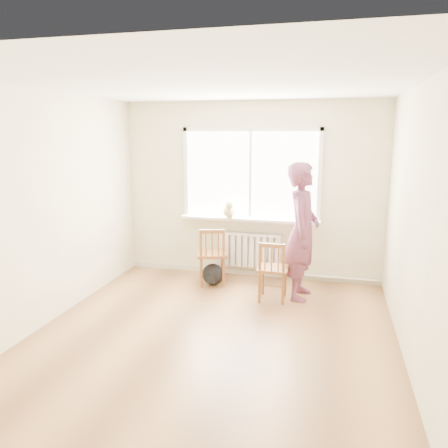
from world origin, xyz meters
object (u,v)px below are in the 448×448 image
Objects in this scene: backpack at (213,274)px; chair_left at (212,256)px; person at (302,231)px; chair_right at (272,271)px; cat at (230,210)px.

chair_left is at bearing 147.02° from backpack.
chair_left is 1.41m from person.
chair_left is 0.47× the size of person.
chair_right is 1.05m from backpack.
chair_right is 1.30m from cat.
chair_right is 1.86× the size of cat.
person is 5.67× the size of backpack.
person is at bearing -7.23° from backpack.
cat is at bearing 69.08° from backpack.
cat is (-1.14, 0.57, 0.14)m from person.
chair_left is at bearing 85.76° from person.
person is at bearing -39.17° from cat.
person reaches higher than chair_right.
backpack is (-0.15, -0.41, -0.91)m from cat.
chair_right is at bearing 126.86° from person.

